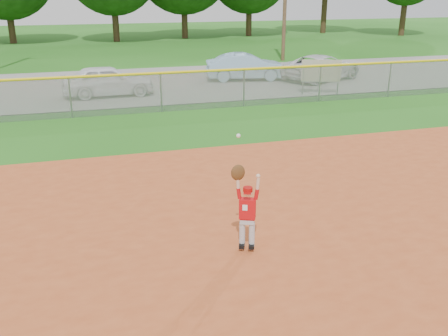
# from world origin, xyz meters

# --- Properties ---
(ground) EXTENTS (120.00, 120.00, 0.00)m
(ground) POSITION_xyz_m (0.00, 0.00, 0.00)
(ground) COLOR #216016
(ground) RESTS_ON ground
(clay_infield) EXTENTS (24.00, 16.00, 0.04)m
(clay_infield) POSITION_xyz_m (0.00, -3.00, 0.02)
(clay_infield) COLOR #AB461F
(clay_infield) RESTS_ON ground
(parking_strip) EXTENTS (44.00, 10.00, 0.03)m
(parking_strip) POSITION_xyz_m (0.00, 16.00, 0.01)
(parking_strip) COLOR slate
(parking_strip) RESTS_ON ground
(car_white_a) EXTENTS (3.99, 1.74, 1.34)m
(car_white_a) POSITION_xyz_m (-1.76, 13.53, 0.70)
(car_white_a) COLOR white
(car_white_a) RESTS_ON parking_strip
(car_blue) EXTENTS (4.27, 2.12, 1.34)m
(car_blue) POSITION_xyz_m (5.32, 15.62, 0.70)
(car_blue) COLOR #89B1CC
(car_blue) RESTS_ON parking_strip
(car_white_b) EXTENTS (5.01, 3.73, 1.26)m
(car_white_b) POSITION_xyz_m (9.12, 14.64, 0.66)
(car_white_b) COLOR silver
(car_white_b) RESTS_ON parking_strip
(sponsor_sign) EXTENTS (1.66, 0.62, 1.55)m
(sponsor_sign) POSITION_xyz_m (7.36, 11.30, 1.02)
(sponsor_sign) COLOR gray
(sponsor_sign) RESTS_ON ground
(outfield_fence) EXTENTS (40.06, 0.10, 1.55)m
(outfield_fence) POSITION_xyz_m (0.00, 10.00, 0.88)
(outfield_fence) COLOR gray
(outfield_fence) RESTS_ON ground
(ballplayer) EXTENTS (0.51, 0.34, 2.14)m
(ballplayer) POSITION_xyz_m (-0.32, -1.15, 0.88)
(ballplayer) COLOR silver
(ballplayer) RESTS_ON ground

